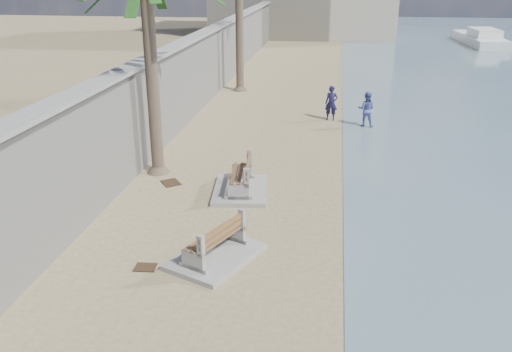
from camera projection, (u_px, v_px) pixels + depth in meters
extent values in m
cube|color=gray|center=(202.00, 70.00, 27.62)|extent=(0.45, 70.00, 3.50)
cube|color=gray|center=(201.00, 34.00, 26.97)|extent=(0.80, 70.00, 0.12)
cube|color=gray|center=(215.00, 256.00, 13.25)|extent=(2.37, 2.75, 0.13)
cube|color=gray|center=(240.00, 190.00, 17.19)|extent=(1.91, 2.59, 0.13)
cylinder|color=brown|center=(152.00, 73.00, 17.61)|extent=(0.42, 0.42, 6.88)
cylinder|color=brown|center=(239.00, 14.00, 29.74)|extent=(0.44, 0.44, 8.54)
imported|color=#161437|center=(332.00, 101.00, 24.95)|extent=(0.68, 0.47, 1.83)
imported|color=#4D57A0|center=(367.00, 107.00, 23.96)|extent=(0.91, 0.75, 1.74)
cube|color=#382616|center=(171.00, 183.00, 17.90)|extent=(0.82, 0.85, 0.03)
cube|color=#382616|center=(145.00, 267.00, 12.86)|extent=(0.53, 0.44, 0.03)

